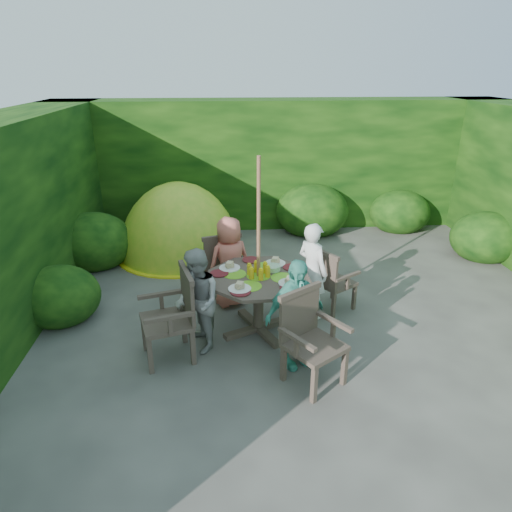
{
  "coord_description": "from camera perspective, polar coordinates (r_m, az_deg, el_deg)",
  "views": [
    {
      "loc": [
        -1.17,
        -5.26,
        3.11
      ],
      "look_at": [
        -0.77,
        0.1,
        0.85
      ],
      "focal_mm": 32.0,
      "sensor_mm": 36.0,
      "label": 1
    }
  ],
  "objects": [
    {
      "name": "hedge_enclosure",
      "position": [
        6.95,
        5.58,
        7.17
      ],
      "size": [
        9.0,
        9.0,
        2.5
      ],
      "color": "black",
      "rests_on": "ground"
    },
    {
      "name": "dome_tent",
      "position": [
        8.28,
        -9.36,
        0.4
      ],
      "size": [
        2.64,
        2.64,
        2.54
      ],
      "rotation": [
        0.0,
        0.0,
        0.32
      ],
      "color": "#87B923",
      "rests_on": "ground"
    },
    {
      "name": "child_back",
      "position": [
        6.2,
        -3.32,
        -0.77
      ],
      "size": [
        0.73,
        0.63,
        1.27
      ],
      "primitive_type": "imported",
      "rotation": [
        0.0,
        0.0,
        3.59
      ],
      "color": "#DE6C5B",
      "rests_on": "ground"
    },
    {
      "name": "child_left",
      "position": [
        5.26,
        -7.34,
        -5.65
      ],
      "size": [
        0.64,
        0.72,
        1.24
      ],
      "primitive_type": "imported",
      "rotation": [
        0.0,
        0.0,
        -1.24
      ],
      "color": "#9D9C98",
      "rests_on": "ground"
    },
    {
      "name": "garden_chair_front",
      "position": [
        4.81,
        6.68,
        -10.0
      ],
      "size": [
        0.77,
        0.75,
        0.97
      ],
      "rotation": [
        0.0,
        0.0,
        0.6
      ],
      "color": "#3C3027",
      "rests_on": "ground"
    },
    {
      "name": "garden_chair_back",
      "position": [
        6.5,
        -4.54,
        -0.92
      ],
      "size": [
        0.68,
        0.64,
        0.95
      ],
      "rotation": [
        0.0,
        0.0,
        3.42
      ],
      "color": "#3C3027",
      "rests_on": "ground"
    },
    {
      "name": "parasol_pole",
      "position": [
        5.37,
        0.32,
        0.81
      ],
      "size": [
        0.06,
        0.06,
        2.2
      ],
      "primitive_type": "cylinder",
      "rotation": [
        0.0,
        0.0,
        0.43
      ],
      "color": "brown",
      "rests_on": "ground"
    },
    {
      "name": "child_right",
      "position": [
        5.95,
        7.04,
        -1.85
      ],
      "size": [
        0.52,
        0.56,
        1.29
      ],
      "primitive_type": "imported",
      "rotation": [
        0.0,
        0.0,
        2.19
      ],
      "color": "white",
      "rests_on": "ground"
    },
    {
      "name": "garden_chair_right",
      "position": [
        6.19,
        9.3,
        -2.88
      ],
      "size": [
        0.66,
        0.68,
        0.86
      ],
      "rotation": [
        0.0,
        0.0,
        2.13
      ],
      "color": "#3C3027",
      "rests_on": "ground"
    },
    {
      "name": "child_front",
      "position": [
        4.96,
        4.89,
        -7.24
      ],
      "size": [
        0.8,
        0.61,
        1.26
      ],
      "primitive_type": "imported",
      "rotation": [
        0.0,
        0.0,
        0.46
      ],
      "color": "#4AAD98",
      "rests_on": "ground"
    },
    {
      "name": "patio_table",
      "position": [
        5.56,
        0.35,
        -3.6
      ],
      "size": [
        1.73,
        1.73,
        0.91
      ],
      "rotation": [
        0.0,
        0.0,
        0.43
      ],
      "color": "#3C3027",
      "rests_on": "ground"
    },
    {
      "name": "ground",
      "position": [
        6.22,
        7.19,
        -7.38
      ],
      "size": [
        60.0,
        60.0,
        0.0
      ],
      "primitive_type": "plane",
      "color": "#45423D",
      "rests_on": "ground"
    },
    {
      "name": "garden_chair_left",
      "position": [
        5.21,
        -10.22,
        -7.17
      ],
      "size": [
        0.68,
        0.73,
        1.01
      ],
      "rotation": [
        0.0,
        0.0,
        -1.3
      ],
      "color": "#3C3027",
      "rests_on": "ground"
    }
  ]
}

